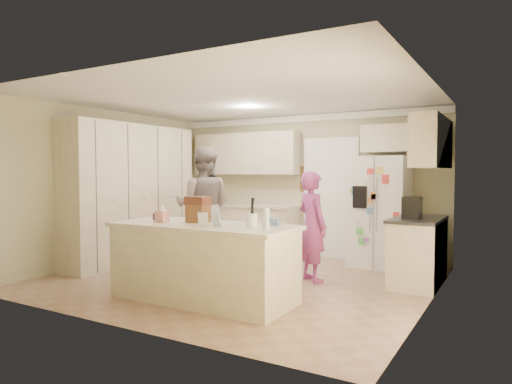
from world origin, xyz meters
The scene contains 41 objects.
floor centered at (0.00, 0.00, -0.01)m, with size 5.20×4.60×0.02m, color #957560.
ceiling centered at (0.00, 0.00, 2.61)m, with size 5.20×4.60×0.02m, color white.
wall_back centered at (0.00, 2.31, 1.30)m, with size 5.20×0.02×2.60m, color #BEB68D.
wall_front centered at (0.00, -2.31, 1.30)m, with size 5.20×0.02×2.60m, color #BEB68D.
wall_left centered at (-2.61, 0.00, 1.30)m, with size 0.02×4.60×2.60m, color #BEB68D.
wall_right centered at (2.61, 0.00, 1.30)m, with size 0.02×4.60×2.60m, color #BEB68D.
crown_back centered at (0.00, 2.26, 2.53)m, with size 5.20×0.08×0.12m, color white.
pantry_bank centered at (-2.30, 0.20, 1.18)m, with size 0.60×2.60×2.35m, color beige.
back_base_cab centered at (-1.15, 2.00, 0.44)m, with size 2.20×0.60×0.88m, color beige.
back_countertop centered at (-1.15, 1.99, 0.90)m, with size 2.24×0.63×0.04m, color beige.
back_upper_cab centered at (-1.15, 2.12, 1.90)m, with size 2.20×0.35×0.80m, color beige.
doorway_opening centered at (0.55, 2.28, 1.05)m, with size 0.90×0.06×2.10m, color black.
doorway_casing centered at (0.55, 2.24, 1.05)m, with size 1.02×0.03×2.22m, color white.
wall_frame_upper centered at (0.02, 2.27, 1.55)m, with size 0.15×0.02×0.20m, color brown.
wall_frame_lower centered at (0.02, 2.27, 1.28)m, with size 0.15×0.02×0.20m, color brown.
refrigerator centered at (1.52, 1.92, 0.90)m, with size 0.90×0.70×1.80m, color white.
fridge_seam centered at (1.52, 1.57, 0.90)m, with size 0.01×0.02×1.78m, color gray.
fridge_dispenser centered at (1.30, 1.56, 1.15)m, with size 0.22×0.03×0.35m, color black.
fridge_handle_l centered at (1.47, 1.55, 1.05)m, with size 0.02×0.02×0.85m, color silver.
fridge_handle_r centered at (1.57, 1.55, 1.05)m, with size 0.02×0.02×0.85m, color silver.
over_fridge_cab centered at (1.65, 2.12, 2.10)m, with size 0.95×0.35×0.45m, color beige.
right_base_cab centered at (2.30, 1.00, 0.44)m, with size 0.60×1.20×0.88m, color beige.
right_countertop centered at (2.29, 1.00, 0.90)m, with size 0.63×1.24×0.04m, color #2D2B28.
right_upper_cab centered at (2.43, 1.20, 1.95)m, with size 0.35×1.50×0.70m, color beige.
coffee_maker centered at (2.25, 0.80, 1.07)m, with size 0.22×0.28×0.30m, color black.
island_base centered at (0.20, -1.10, 0.44)m, with size 2.20×0.90×0.88m, color beige.
island_top centered at (0.20, -1.10, 0.90)m, with size 2.28×0.96×0.05m, color beige.
utensil_crock centered at (0.85, -1.05, 1.00)m, with size 0.13×0.13×0.15m, color white.
tissue_box centered at (-0.35, -1.20, 1.00)m, with size 0.13×0.13×0.14m, color #E38D85.
tissue_plume centered at (-0.35, -1.20, 1.10)m, with size 0.08×0.08×0.08m, color white.
dollhouse_body centered at (0.05, -1.00, 1.04)m, with size 0.26×0.18×0.22m, color brown.
dollhouse_roof centered at (0.05, -1.00, 1.20)m, with size 0.28×0.20×0.10m, color #592D1E.
jam_jar centered at (-0.60, -1.05, 0.97)m, with size 0.07×0.07×0.09m, color #59263F.
greeting_card_a centered at (0.35, -1.30, 1.01)m, with size 0.12×0.01×0.16m, color white.
greeting_card_b centered at (0.50, -1.25, 1.01)m, with size 0.12×0.01×0.16m, color silver.
water_bottle centered at (1.15, -1.25, 1.04)m, with size 0.07×0.07×0.24m, color silver.
shaker_salt centered at (1.02, -0.88, 0.97)m, with size 0.05×0.05×0.09m, color #4968A3.
shaker_pepper centered at (1.09, -0.88, 0.97)m, with size 0.05×0.05×0.09m, color #4968A3.
teen_boy centered at (-1.05, 0.59, 0.98)m, with size 0.95×0.74×1.96m, color gray.
teen_girl centered at (0.96, 0.46, 0.78)m, with size 0.57×0.37×1.56m, color #A74392.
fridge_magnets centered at (1.52, 1.56, 0.90)m, with size 0.76×0.02×1.44m, color tan, non-canonical shape.
Camera 1 is at (3.48, -5.50, 1.55)m, focal length 32.00 mm.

